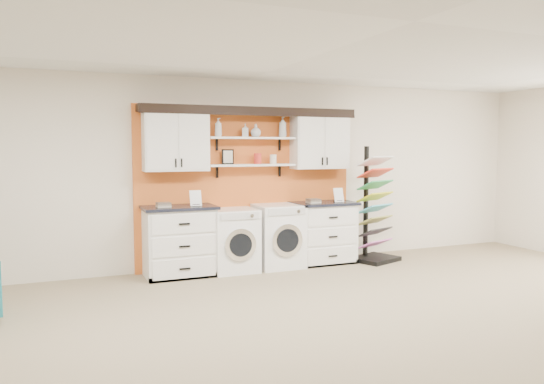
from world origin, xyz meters
name	(u,v)px	position (x,y,z in m)	size (l,w,h in m)	color
floor	(408,359)	(0.00, 0.00, 0.00)	(10.00, 10.00, 0.00)	gray
ceiling	(415,21)	(0.00, 0.00, 2.80)	(10.00, 10.00, 0.00)	white
wall_back	(247,173)	(0.00, 4.00, 1.40)	(10.00, 10.00, 0.00)	silver
accent_panel	(248,186)	(0.00, 3.96, 1.20)	(3.40, 0.07, 2.40)	#D46124
upper_cabinet_left	(176,141)	(-1.13, 3.79, 1.88)	(0.90, 0.35, 0.84)	white
upper_cabinet_right	(319,142)	(1.13, 3.79, 1.88)	(0.90, 0.35, 0.84)	white
shelf_lower	(251,165)	(0.00, 3.80, 1.53)	(1.32, 0.28, 0.03)	white
shelf_upper	(251,138)	(0.00, 3.80, 1.93)	(1.32, 0.28, 0.03)	white
crown_molding	(251,111)	(0.00, 3.81, 2.33)	(3.30, 0.41, 0.13)	black
picture_frame	(228,157)	(-0.35, 3.85, 1.66)	(0.18, 0.02, 0.22)	black
canister_red	(258,159)	(0.10, 3.80, 1.62)	(0.11, 0.11, 0.16)	red
canister_cream	(273,159)	(0.35, 3.80, 1.61)	(0.10, 0.10, 0.14)	silver
base_cabinet_left	(179,241)	(-1.13, 3.64, 0.49)	(1.00, 0.66, 0.98)	white
base_cabinet_right	(323,232)	(1.13, 3.64, 0.47)	(0.97, 0.66, 0.95)	white
washer	(233,240)	(-0.35, 3.64, 0.45)	(0.65, 0.71, 0.91)	white
dryer	(278,236)	(0.36, 3.64, 0.47)	(0.67, 0.71, 0.94)	white
sample_rack	(374,226)	(1.93, 3.45, 0.56)	(0.81, 0.74, 1.81)	black
soap_bottle_a	(218,127)	(-0.51, 3.80, 2.08)	(0.10, 0.10, 0.27)	silver
soap_bottle_b	(245,130)	(-0.09, 3.80, 2.04)	(0.09, 0.09, 0.20)	silver
soap_bottle_c	(256,131)	(0.07, 3.80, 2.04)	(0.15, 0.15, 0.19)	silver
soap_bottle_d	(283,127)	(0.51, 3.80, 2.10)	(0.12, 0.12, 0.31)	silver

